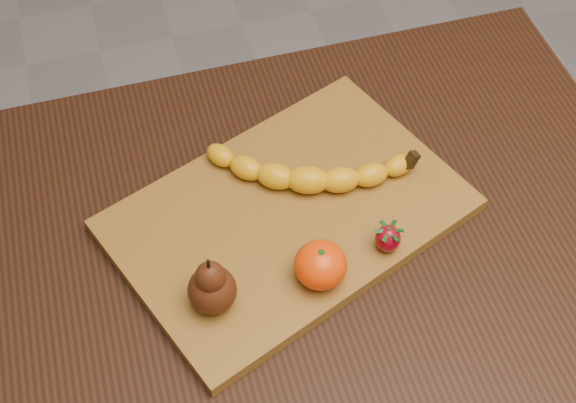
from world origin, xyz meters
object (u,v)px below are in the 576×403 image
object	(u,v)px
pear	(211,283)
cutting_board	(288,215)
mandarin	(321,265)
table	(296,278)

from	to	relation	value
pear	cutting_board	bearing A→B (deg)	41.01
cutting_board	mandarin	distance (m)	0.12
mandarin	pear	bearing A→B (deg)	179.54
table	pear	bearing A→B (deg)	-149.50
table	mandarin	bearing A→B (deg)	-83.72
table	pear	xyz separation A→B (m)	(-0.13, -0.08, 0.16)
pear	mandarin	bearing A→B (deg)	-0.46
table	pear	size ratio (longest dim) A/B	10.72
cutting_board	pear	distance (m)	0.18
table	mandarin	world-z (taller)	mandarin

